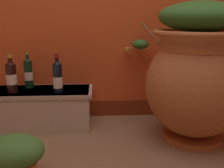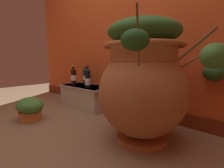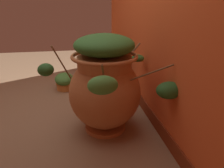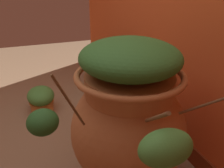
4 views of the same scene
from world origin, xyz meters
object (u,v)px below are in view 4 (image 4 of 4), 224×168
(potted_shrub, at_px, (41,98))
(wine_bottle_left, at_px, (109,69))
(terracotta_urn, at_px, (130,118))
(wine_bottle_right, at_px, (114,59))
(wine_bottle_middle, at_px, (100,58))

(potted_shrub, bearing_deg, wine_bottle_left, 77.14)
(wine_bottle_left, bearing_deg, potted_shrub, -102.86)
(terracotta_urn, distance_m, wine_bottle_right, 1.34)
(terracotta_urn, relative_size, wine_bottle_middle, 3.98)
(wine_bottle_right, height_order, potted_shrub, wine_bottle_right)
(terracotta_urn, distance_m, wine_bottle_middle, 1.40)
(wine_bottle_middle, height_order, wine_bottle_right, wine_bottle_right)
(wine_bottle_left, height_order, potted_shrub, wine_bottle_left)
(terracotta_urn, bearing_deg, wine_bottle_right, 162.49)
(wine_bottle_middle, height_order, potted_shrub, wine_bottle_middle)
(wine_bottle_middle, bearing_deg, potted_shrub, -74.65)
(potted_shrub, bearing_deg, terracotta_urn, 21.35)
(terracotta_urn, height_order, wine_bottle_right, terracotta_urn)
(potted_shrub, bearing_deg, wine_bottle_right, 96.70)
(wine_bottle_right, xyz_separation_m, potted_shrub, (0.10, -0.86, -0.30))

